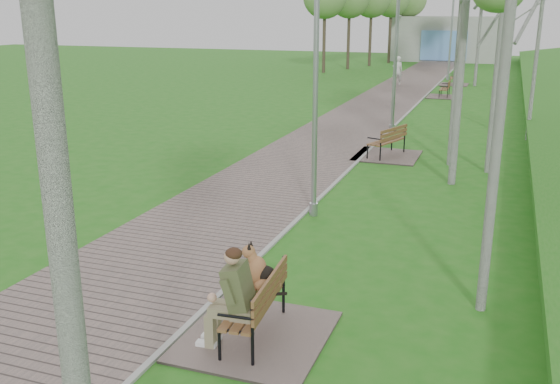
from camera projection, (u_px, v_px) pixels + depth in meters
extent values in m
plane|color=#216C17|center=(252.00, 265.00, 11.70)|extent=(120.00, 120.00, 0.00)
cube|color=#6B5B56|center=(381.00, 103.00, 31.66)|extent=(3.50, 67.00, 0.04)
cube|color=#999993|center=(416.00, 105.00, 31.09)|extent=(0.10, 67.00, 0.05)
cube|color=#9E9E99|center=(447.00, 39.00, 57.63)|extent=(10.00, 5.00, 4.00)
cube|color=#6296DC|center=(444.00, 46.00, 55.43)|extent=(4.00, 0.20, 2.60)
cube|color=#6B5B56|center=(256.00, 336.00, 9.11)|extent=(2.01, 2.24, 0.04)
cube|color=brown|center=(253.00, 305.00, 8.99)|extent=(0.63, 1.71, 0.04)
cube|color=brown|center=(271.00, 288.00, 8.84)|extent=(0.18, 1.68, 0.37)
cube|color=#6B5B56|center=(387.00, 156.00, 20.31)|extent=(2.00, 2.23, 0.04)
cube|color=brown|center=(386.00, 141.00, 20.19)|extent=(1.02, 1.74, 0.04)
cube|color=brown|center=(394.00, 133.00, 19.94)|extent=(0.59, 1.59, 0.37)
cube|color=#6B5B56|center=(445.00, 97.00, 33.99)|extent=(1.82, 2.02, 0.04)
cube|color=brown|center=(444.00, 89.00, 33.89)|extent=(0.50, 1.53, 0.04)
cube|color=brown|center=(449.00, 84.00, 33.74)|extent=(0.08, 1.52, 0.33)
cube|color=#6B5B56|center=(454.00, 84.00, 39.56)|extent=(1.73, 1.92, 0.04)
cube|color=brown|center=(454.00, 78.00, 39.46)|extent=(0.58, 1.48, 0.04)
cube|color=brown|center=(458.00, 74.00, 39.33)|extent=(0.19, 1.44, 0.32)
cylinder|color=#92959A|center=(314.00, 209.00, 14.47)|extent=(0.20, 0.20, 0.30)
cylinder|color=#92959A|center=(315.00, 110.00, 13.81)|extent=(0.12, 0.12, 4.93)
cylinder|color=#92959A|center=(392.00, 129.00, 24.10)|extent=(0.22, 0.22, 0.33)
cylinder|color=#92959A|center=(395.00, 61.00, 23.38)|extent=(0.13, 0.13, 5.50)
cylinder|color=#92959A|center=(448.00, 78.00, 42.19)|extent=(0.22, 0.22, 0.32)
cylinder|color=#92959A|center=(451.00, 39.00, 41.48)|extent=(0.13, 0.13, 5.41)
cylinder|color=#92959A|center=(457.00, 65.00, 51.60)|extent=(0.19, 0.19, 0.28)
cylinder|color=#92959A|center=(460.00, 38.00, 50.97)|extent=(0.11, 0.11, 4.73)
cylinder|color=#92959A|center=(462.00, 7.00, 50.29)|extent=(0.17, 0.17, 0.24)
imported|color=silver|center=(397.00, 71.00, 39.21)|extent=(0.77, 0.66, 1.79)
cylinder|color=silver|center=(43.00, 61.00, 3.46)|extent=(0.17, 0.17, 8.67)
cylinder|color=silver|center=(503.00, 82.00, 8.95)|extent=(0.16, 0.16, 7.21)
cylinder|color=silver|center=(462.00, 51.00, 16.11)|extent=(0.19, 0.19, 7.17)
cylinder|color=silver|center=(502.00, 14.00, 17.08)|extent=(0.19, 0.19, 8.95)
cylinder|color=silver|center=(461.00, 15.00, 17.97)|extent=(0.16, 0.16, 8.90)
cylinder|color=silver|center=(540.00, 22.00, 21.68)|extent=(0.17, 0.17, 8.33)
cylinder|color=silver|center=(499.00, 39.00, 24.12)|extent=(0.16, 0.16, 6.98)
cylinder|color=silver|center=(482.00, 5.00, 37.52)|extent=(0.21, 0.21, 9.73)
cylinder|color=silver|center=(506.00, 9.00, 36.49)|extent=(0.17, 0.17, 9.22)
cylinder|color=silver|center=(481.00, 11.00, 44.34)|extent=(0.19, 0.19, 9.04)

